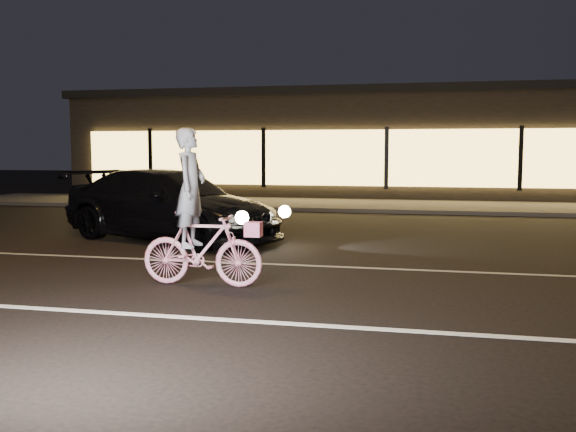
# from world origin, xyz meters

# --- Properties ---
(ground) EXTENTS (90.00, 90.00, 0.00)m
(ground) POSITION_xyz_m (0.00, 0.00, 0.00)
(ground) COLOR black
(ground) RESTS_ON ground
(lane_stripe_near) EXTENTS (60.00, 0.12, 0.01)m
(lane_stripe_near) POSITION_xyz_m (0.00, -1.50, 0.00)
(lane_stripe_near) COLOR silver
(lane_stripe_near) RESTS_ON ground
(lane_stripe_far) EXTENTS (60.00, 0.10, 0.01)m
(lane_stripe_far) POSITION_xyz_m (0.00, 2.00, 0.00)
(lane_stripe_far) COLOR gray
(lane_stripe_far) RESTS_ON ground
(sidewalk) EXTENTS (30.00, 4.00, 0.12)m
(sidewalk) POSITION_xyz_m (0.00, 13.00, 0.06)
(sidewalk) COLOR #383533
(sidewalk) RESTS_ON ground
(storefront) EXTENTS (25.40, 8.42, 4.20)m
(storefront) POSITION_xyz_m (0.00, 18.97, 2.15)
(storefront) COLOR black
(storefront) RESTS_ON ground
(cyclist) EXTENTS (1.74, 0.60, 2.19)m
(cyclist) POSITION_xyz_m (-1.53, 0.15, 0.78)
(cyclist) COLOR #FF3E7E
(cyclist) RESTS_ON ground
(sedan) EXTENTS (5.48, 3.78, 1.47)m
(sedan) POSITION_xyz_m (-3.73, 4.34, 0.74)
(sedan) COLOR black
(sedan) RESTS_ON ground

